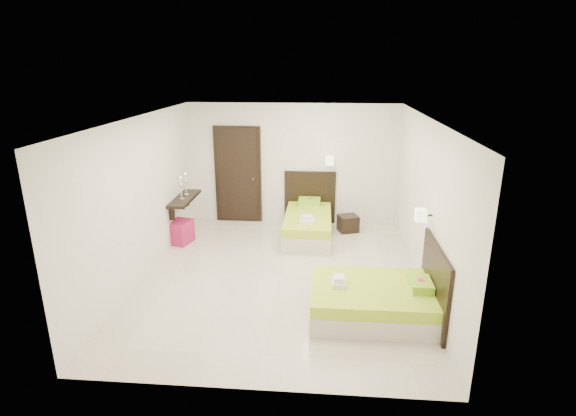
# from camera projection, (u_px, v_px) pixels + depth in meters

# --- Properties ---
(floor) EXTENTS (5.50, 5.50, 0.00)m
(floor) POSITION_uv_depth(u_px,v_px,m) (281.00, 276.00, 7.48)
(floor) COLOR beige
(floor) RESTS_ON ground
(bed_single) EXTENTS (1.11, 1.86, 1.53)m
(bed_single) POSITION_uv_depth(u_px,v_px,m) (308.00, 223.00, 9.17)
(bed_single) COLOR beige
(bed_single) RESTS_ON ground
(bed_double) EXTENTS (1.71, 1.45, 1.41)m
(bed_double) POSITION_uv_depth(u_px,v_px,m) (377.00, 299.00, 6.25)
(bed_double) COLOR beige
(bed_double) RESTS_ON ground
(nightstand) EXTENTS (0.48, 0.45, 0.35)m
(nightstand) POSITION_uv_depth(u_px,v_px,m) (348.00, 223.00, 9.43)
(nightstand) COLOR black
(nightstand) RESTS_ON ground
(ottoman) EXTENTS (0.55, 0.55, 0.45)m
(ottoman) POSITION_uv_depth(u_px,v_px,m) (179.00, 232.00, 8.83)
(ottoman) COLOR #991443
(ottoman) RESTS_ON ground
(door) EXTENTS (1.02, 0.15, 2.14)m
(door) POSITION_uv_depth(u_px,v_px,m) (238.00, 175.00, 9.81)
(door) COLOR black
(door) RESTS_ON ground
(console_shelf) EXTENTS (0.35, 1.20, 0.78)m
(console_shelf) POSITION_uv_depth(u_px,v_px,m) (184.00, 199.00, 8.91)
(console_shelf) COLOR black
(console_shelf) RESTS_ON ground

